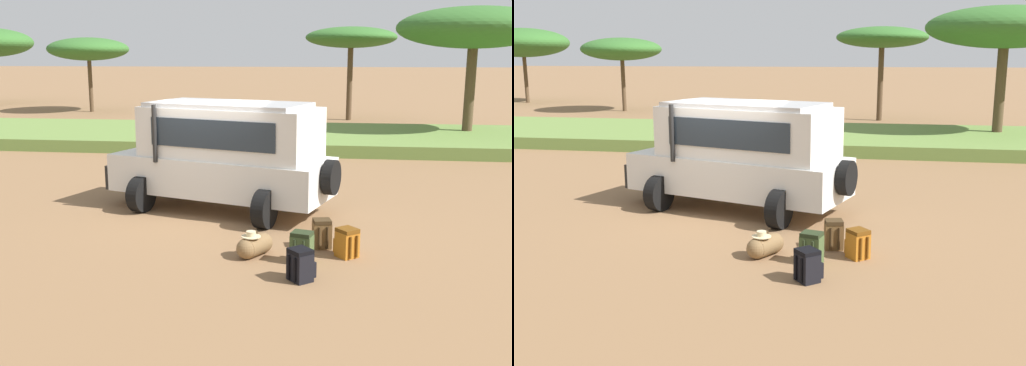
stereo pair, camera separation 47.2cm
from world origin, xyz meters
TOP-DOWN VIEW (x-y plane):
  - ground_plane at (0.00, 0.00)m, footprint 320.00×320.00m
  - grass_bank at (0.00, 11.23)m, footprint 120.00×7.00m
  - safari_vehicle at (0.32, 0.47)m, footprint 5.45×3.62m
  - backpack_beside_front_wheel at (2.55, -2.00)m, footprint 0.38×0.43m
  - backpack_cluster_center at (2.99, -2.44)m, footprint 0.46×0.48m
  - backpack_near_rear_wheel at (2.26, -3.68)m, footprint 0.48×0.47m
  - backpack_outermost at (2.24, -2.84)m, footprint 0.41×0.44m
  - duffel_bag_low_black_case at (1.39, -2.60)m, footprint 0.60×0.74m
  - acacia_tree_far_left at (-21.96, 28.00)m, footprint 6.39×6.70m
  - acacia_tree_left_mid at (-12.20, 22.86)m, footprint 4.78×5.25m
  - acacia_tree_centre_back at (3.43, 20.15)m, footprint 4.78×5.17m
  - acacia_tree_right_mid at (8.03, 12.53)m, footprint 6.03×5.28m

SIDE VIEW (x-z plane):
  - ground_plane at x=0.00m, z-range 0.00..0.00m
  - duffel_bag_low_black_case at x=1.39m, z-range -0.05..0.42m
  - grass_bank at x=0.00m, z-range 0.00..0.44m
  - backpack_near_rear_wheel at x=2.26m, z-range -0.01..0.51m
  - backpack_cluster_center at x=2.99m, z-range -0.01..0.51m
  - backpack_beside_front_wheel at x=2.55m, z-range -0.01..0.53m
  - backpack_outermost at x=2.24m, z-range -0.01..0.54m
  - safari_vehicle at x=0.32m, z-range 0.07..2.51m
  - acacia_tree_left_mid at x=-12.20m, z-range 1.54..6.00m
  - acacia_tree_far_left at x=-21.96m, z-range 1.62..6.94m
  - acacia_tree_centre_back at x=3.43m, z-range 1.87..6.76m
  - acacia_tree_right_mid at x=8.03m, z-range 1.81..7.12m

